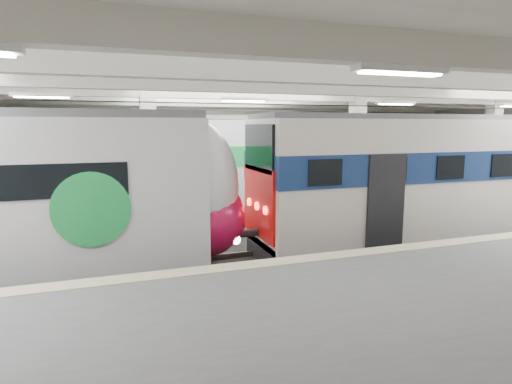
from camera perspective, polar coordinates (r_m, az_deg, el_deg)
name	(u,v)px	position (r m, az deg, el deg)	size (l,w,h in m)	color
station_hall	(289,159)	(10.90, 4.39, 4.36)	(36.00, 24.00, 5.75)	black
older_rer	(441,177)	(16.04, 23.39, 1.81)	(13.47, 2.97, 4.44)	beige
far_train	(161,171)	(17.40, -12.53, 2.78)	(14.14, 3.25, 4.49)	silver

